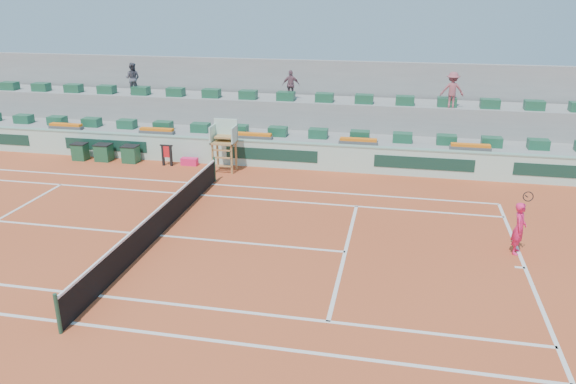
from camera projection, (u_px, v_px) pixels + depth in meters
name	position (u px, v px, depth m)	size (l,w,h in m)	color
ground	(160.00, 236.00, 19.31)	(90.00, 90.00, 0.00)	#A94120
seating_tier_lower	(244.00, 141.00, 28.95)	(36.00, 4.00, 1.20)	gray
seating_tier_upper	(252.00, 121.00, 30.19)	(36.00, 2.40, 2.60)	gray
stadium_back_wall	(259.00, 99.00, 31.35)	(36.00, 0.40, 4.40)	gray
player_bag	(189.00, 162.00, 26.96)	(0.80, 0.35, 0.35)	#F72062
spectator_left	(133.00, 78.00, 30.31)	(0.81, 0.63, 1.67)	#464752
spectator_mid	(291.00, 85.00, 28.76)	(0.88, 0.37, 1.50)	#7B525F
spectator_right	(452.00, 90.00, 26.75)	(1.10, 0.63, 1.70)	#984C54
court_lines	(160.00, 235.00, 19.30)	(23.89, 11.09, 0.01)	silver
tennis_net	(159.00, 221.00, 19.13)	(0.10, 11.97, 1.10)	black
advertising_hoarding	(232.00, 152.00, 26.91)	(36.00, 0.34, 1.26)	#ADD9C7
umpire_chair	(224.00, 138.00, 25.68)	(1.10, 0.90, 2.40)	#9E713C
seat_row_lower	(239.00, 129.00, 27.84)	(32.90, 0.60, 0.44)	#1B5337
seat_row_upper	(248.00, 95.00, 29.11)	(32.90, 0.60, 0.44)	#1B5337
flower_planters	(205.00, 133.00, 27.42)	(26.80, 0.36, 0.28)	#505050
drink_cooler_a	(131.00, 154.00, 27.31)	(0.76, 0.66, 0.84)	#194B2E
drink_cooler_b	(104.00, 152.00, 27.57)	(0.78, 0.68, 0.84)	#194B2E
drink_cooler_c	(80.00, 152.00, 27.72)	(0.70, 0.61, 0.84)	#194B2E
towel_rack	(167.00, 154.00, 26.73)	(0.63, 0.10, 1.03)	black
tennis_player	(519.00, 228.00, 17.76)	(0.56, 0.92, 2.28)	#F72062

